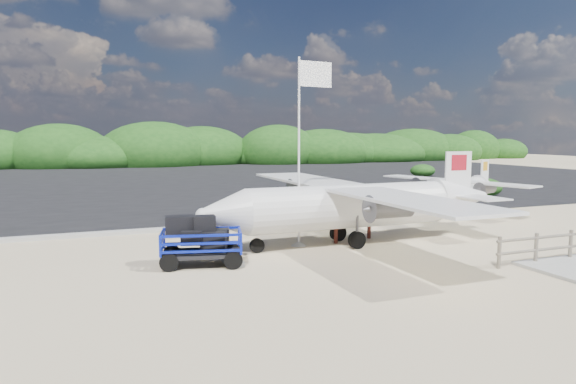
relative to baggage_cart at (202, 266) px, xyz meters
name	(u,v)px	position (x,y,z in m)	size (l,w,h in m)	color
ground	(338,244)	(5.46, 1.35, 0.00)	(160.00, 160.00, 0.00)	beige
asphalt_apron	(190,180)	(5.46, 31.35, 0.00)	(90.00, 50.00, 0.04)	#B2B2B2
lagoon	(82,256)	(-3.54, 2.85, 0.00)	(9.00, 7.00, 0.40)	#B2B2B2
vegetation_band	(156,165)	(5.46, 56.35, 0.00)	(124.00, 8.00, 4.40)	#B2B2B2
fence	(570,260)	(11.46, -3.65, 0.00)	(6.40, 2.00, 1.10)	#B2B2B2
baggage_cart	(202,266)	(0.00, 0.00, 0.00)	(2.69, 1.54, 1.35)	#0B1EB1
flagpole	(299,246)	(3.97, 1.62, 0.00)	(1.38, 0.57, 6.88)	white
signboard	(353,241)	(6.26, 1.66, 0.00)	(1.93, 0.18, 1.59)	#5D251A
crew_a	(300,208)	(5.56, 5.30, 0.84)	(0.61, 0.40, 1.67)	#131E49
crew_b	(260,205)	(4.39, 7.53, 0.74)	(0.72, 0.56, 1.48)	#131E49
crew_c	(365,207)	(8.38, 4.43, 0.88)	(1.03, 0.43, 1.76)	#131E49
aircraft_large	(400,181)	(22.74, 23.10, 0.00)	(14.54, 14.54, 4.36)	#B2B2B2
aircraft_small	(54,181)	(-6.07, 34.97, 0.00)	(7.21, 7.21, 2.59)	#B2B2B2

